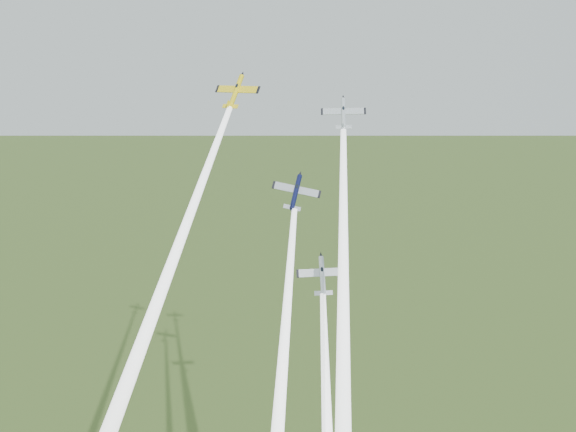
% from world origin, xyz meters
% --- Properties ---
extents(plane_yellow, '(9.79, 8.42, 7.29)m').
position_xyz_m(plane_yellow, '(-9.88, 0.59, 111.49)').
color(plane_yellow, yellow).
extents(smoke_trail_yellow, '(14.70, 38.92, 49.26)m').
position_xyz_m(smoke_trail_yellow, '(-16.28, -19.40, 85.17)').
color(smoke_trail_yellow, white).
extents(plane_navy, '(9.22, 6.48, 8.57)m').
position_xyz_m(plane_navy, '(0.68, -2.05, 95.20)').
color(plane_navy, '#0C1036').
extents(smoke_trail_navy, '(4.30, 39.08, 47.98)m').
position_xyz_m(smoke_trail_navy, '(1.57, -22.50, 69.52)').
color(smoke_trail_navy, white).
extents(plane_silver_right, '(7.98, 6.18, 6.57)m').
position_xyz_m(plane_silver_right, '(8.27, -0.55, 108.20)').
color(plane_silver_right, silver).
extents(smoke_trail_silver_right, '(6.89, 40.78, 50.13)m').
position_xyz_m(smoke_trail_silver_right, '(10.52, -21.77, 81.45)').
color(smoke_trail_silver_right, white).
extents(plane_silver_low, '(9.60, 7.55, 7.71)m').
position_xyz_m(plane_silver_low, '(5.81, -6.91, 82.47)').
color(plane_silver_low, silver).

